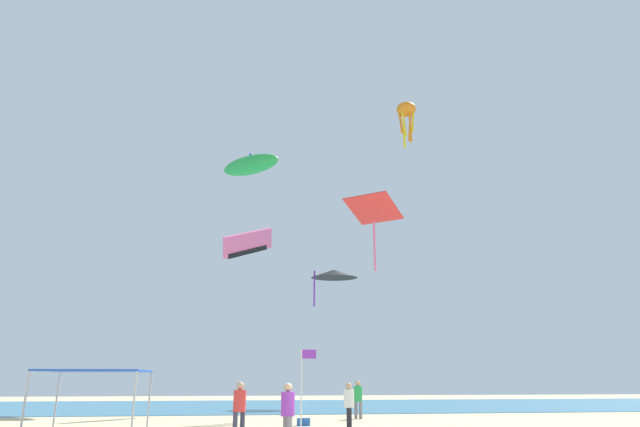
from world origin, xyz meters
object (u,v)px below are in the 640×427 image
(kite_diamond_red, at_px, (374,212))
(banner_flag, at_px, (303,381))
(person_central, at_px, (349,402))
(kite_parafoil_pink, at_px, (248,243))
(cooler_box, at_px, (303,421))
(person_near_tent, at_px, (358,396))
(canopy_tent, at_px, (96,373))
(kite_delta_black, at_px, (334,274))
(person_leftmost, at_px, (288,408))
(person_rightmost, at_px, (240,405))
(kite_inflatable_green, at_px, (251,165))
(kite_octopus_orange, at_px, (406,111))

(kite_diamond_red, bearing_deg, banner_flag, -84.40)
(person_central, distance_m, kite_parafoil_pink, 17.06)
(cooler_box, bearing_deg, person_near_tent, 50.09)
(kite_parafoil_pink, bearing_deg, person_near_tent, 83.37)
(person_central, xyz_separation_m, cooler_box, (-1.68, 1.99, -0.89))
(canopy_tent, relative_size, cooler_box, 5.94)
(kite_delta_black, xyz_separation_m, kite_parafoil_pink, (-7.04, -6.46, 0.75))
(person_leftmost, bearing_deg, cooler_box, 151.12)
(cooler_box, xyz_separation_m, kite_parafoil_pink, (-2.67, 11.23, 10.76))
(person_rightmost, bearing_deg, banner_flag, -11.46)
(kite_diamond_red, bearing_deg, kite_parafoil_pink, 172.82)
(kite_inflatable_green, bearing_deg, banner_flag, 133.22)
(kite_octopus_orange, height_order, kite_parafoil_pink, kite_octopus_orange)
(person_rightmost, height_order, kite_octopus_orange, kite_octopus_orange)
(kite_parafoil_pink, bearing_deg, person_rightmost, 43.53)
(person_central, distance_m, banner_flag, 2.76)
(canopy_tent, distance_m, kite_octopus_orange, 34.04)
(cooler_box, bearing_deg, kite_parafoil_pink, 103.36)
(person_central, distance_m, kite_octopus_orange, 29.26)
(canopy_tent, xyz_separation_m, person_rightmost, (5.04, -0.21, -1.07))
(banner_flag, distance_m, kite_delta_black, 23.35)
(person_near_tent, xyz_separation_m, kite_inflatable_green, (-6.01, 15.55, 18.94))
(kite_octopus_orange, xyz_separation_m, kite_parafoil_pink, (-12.81, -3.35, -12.71))
(person_central, relative_size, kite_inflatable_green, 0.31)
(canopy_tent, bearing_deg, person_rightmost, -2.34)
(person_rightmost, relative_size, kite_inflatable_green, 0.32)
(banner_flag, height_order, kite_delta_black, kite_delta_black)
(person_leftmost, distance_m, kite_diamond_red, 16.34)
(canopy_tent, height_order, kite_inflatable_green, kite_inflatable_green)
(person_rightmost, xyz_separation_m, kite_octopus_orange, (12.97, 19.51, 22.55))
(person_rightmost, xyz_separation_m, banner_flag, (2.41, 1.33, 0.79))
(canopy_tent, xyz_separation_m, kite_inflatable_green, (5.15, 24.21, 17.88))
(person_near_tent, bearing_deg, kite_parafoil_pink, 4.86)
(person_near_tent, xyz_separation_m, banner_flag, (-3.71, -7.54, 0.78))
(person_near_tent, bearing_deg, kite_diamond_red, -119.47)
(person_near_tent, bearing_deg, person_central, 130.31)
(person_near_tent, distance_m, kite_inflatable_green, 25.23)
(person_near_tent, bearing_deg, kite_inflatable_green, -13.28)
(person_central, height_order, banner_flag, banner_flag)
(kite_octopus_orange, bearing_deg, kite_diamond_red, 76.60)
(kite_delta_black, bearing_deg, canopy_tent, -112.45)
(person_leftmost, distance_m, cooler_box, 7.51)
(person_near_tent, distance_m, person_rightmost, 10.77)
(kite_octopus_orange, bearing_deg, person_leftmost, 77.39)
(person_leftmost, height_order, person_central, person_leftmost)
(cooler_box, distance_m, kite_parafoil_pink, 15.78)
(person_central, relative_size, cooler_box, 3.19)
(kite_parafoil_pink, bearing_deg, cooler_box, 57.45)
(person_near_tent, relative_size, kite_octopus_orange, 0.49)
(canopy_tent, xyz_separation_m, kite_diamond_red, (12.32, 8.76, 9.11))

